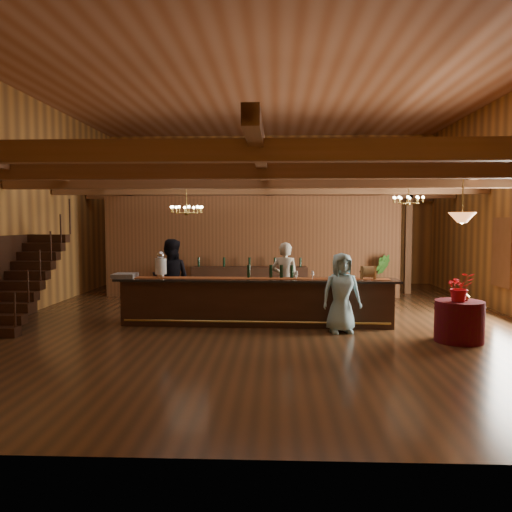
{
  "coord_description": "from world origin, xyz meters",
  "views": [
    {
      "loc": [
        0.24,
        -11.72,
        2.33
      ],
      "look_at": [
        -0.25,
        0.55,
        1.47
      ],
      "focal_mm": 35.0,
      "sensor_mm": 36.0,
      "label": 1
    }
  ],
  "objects_px": {
    "backbar_shelf": "(249,283)",
    "raffle_drum": "(368,272)",
    "chandelier_left": "(187,209)",
    "chandelier_right": "(409,200)",
    "beverage_dispenser": "(161,265)",
    "round_table": "(459,321)",
    "pendant_lamp": "(462,217)",
    "tasting_bar": "(256,301)",
    "bartender": "(285,280)",
    "floor_plant": "(378,277)",
    "staff_second": "(171,279)",
    "guest": "(341,293)"
  },
  "relations": [
    {
      "from": "round_table",
      "to": "pendant_lamp",
      "type": "height_order",
      "value": "pendant_lamp"
    },
    {
      "from": "tasting_bar",
      "to": "round_table",
      "type": "distance_m",
      "value": 4.23
    },
    {
      "from": "chandelier_right",
      "to": "pendant_lamp",
      "type": "distance_m",
      "value": 3.74
    },
    {
      "from": "beverage_dispenser",
      "to": "raffle_drum",
      "type": "xyz_separation_m",
      "value": [
        4.64,
        -0.22,
        -0.11
      ]
    },
    {
      "from": "raffle_drum",
      "to": "backbar_shelf",
      "type": "height_order",
      "value": "raffle_drum"
    },
    {
      "from": "guest",
      "to": "floor_plant",
      "type": "height_order",
      "value": "guest"
    },
    {
      "from": "raffle_drum",
      "to": "round_table",
      "type": "distance_m",
      "value": 2.16
    },
    {
      "from": "bartender",
      "to": "guest",
      "type": "height_order",
      "value": "bartender"
    },
    {
      "from": "round_table",
      "to": "bartender",
      "type": "relative_size",
      "value": 0.5
    },
    {
      "from": "backbar_shelf",
      "to": "guest",
      "type": "bearing_deg",
      "value": -68.14
    },
    {
      "from": "beverage_dispenser",
      "to": "staff_second",
      "type": "height_order",
      "value": "staff_second"
    },
    {
      "from": "backbar_shelf",
      "to": "chandelier_left",
      "type": "xyz_separation_m",
      "value": [
        -1.44,
        -2.44,
        2.14
      ]
    },
    {
      "from": "tasting_bar",
      "to": "chandelier_left",
      "type": "distance_m",
      "value": 3.06
    },
    {
      "from": "backbar_shelf",
      "to": "floor_plant",
      "type": "xyz_separation_m",
      "value": [
        3.87,
        0.18,
        0.19
      ]
    },
    {
      "from": "raffle_drum",
      "to": "floor_plant",
      "type": "xyz_separation_m",
      "value": [
        1.05,
        4.07,
        -0.56
      ]
    },
    {
      "from": "floor_plant",
      "to": "bartender",
      "type": "bearing_deg",
      "value": -132.6
    },
    {
      "from": "bartender",
      "to": "chandelier_left",
      "type": "bearing_deg",
      "value": 5.44
    },
    {
      "from": "beverage_dispenser",
      "to": "round_table",
      "type": "relative_size",
      "value": 0.65
    },
    {
      "from": "tasting_bar",
      "to": "chandelier_right",
      "type": "xyz_separation_m",
      "value": [
        3.95,
        2.31,
        2.37
      ]
    },
    {
      "from": "backbar_shelf",
      "to": "chandelier_right",
      "type": "relative_size",
      "value": 4.31
    },
    {
      "from": "backbar_shelf",
      "to": "round_table",
      "type": "xyz_separation_m",
      "value": [
        4.34,
        -5.17,
        -0.09
      ]
    },
    {
      "from": "tasting_bar",
      "to": "staff_second",
      "type": "height_order",
      "value": "staff_second"
    },
    {
      "from": "round_table",
      "to": "bartender",
      "type": "distance_m",
      "value": 4.04
    },
    {
      "from": "backbar_shelf",
      "to": "chandelier_left",
      "type": "bearing_deg",
      "value": -124.58
    },
    {
      "from": "chandelier_right",
      "to": "backbar_shelf",
      "type": "bearing_deg",
      "value": 161.15
    },
    {
      "from": "tasting_bar",
      "to": "round_table",
      "type": "xyz_separation_m",
      "value": [
        3.99,
        -1.39,
        -0.13
      ]
    },
    {
      "from": "staff_second",
      "to": "beverage_dispenser",
      "type": "bearing_deg",
      "value": 85.91
    },
    {
      "from": "beverage_dispenser",
      "to": "floor_plant",
      "type": "xyz_separation_m",
      "value": [
        5.69,
        3.85,
        -0.67
      ]
    },
    {
      "from": "beverage_dispenser",
      "to": "chandelier_left",
      "type": "relative_size",
      "value": 0.75
    },
    {
      "from": "bartender",
      "to": "pendant_lamp",
      "type": "bearing_deg",
      "value": 162.76
    },
    {
      "from": "backbar_shelf",
      "to": "staff_second",
      "type": "bearing_deg",
      "value": -122.81
    },
    {
      "from": "round_table",
      "to": "chandelier_left",
      "type": "bearing_deg",
      "value": 154.73
    },
    {
      "from": "tasting_bar",
      "to": "backbar_shelf",
      "type": "distance_m",
      "value": 3.79
    },
    {
      "from": "backbar_shelf",
      "to": "chandelier_right",
      "type": "height_order",
      "value": "chandelier_right"
    },
    {
      "from": "chandelier_right",
      "to": "bartender",
      "type": "xyz_separation_m",
      "value": [
        -3.28,
        -1.46,
        -1.98
      ]
    },
    {
      "from": "staff_second",
      "to": "floor_plant",
      "type": "relative_size",
      "value": 1.42
    },
    {
      "from": "round_table",
      "to": "pendant_lamp",
      "type": "relative_size",
      "value": 1.02
    },
    {
      "from": "chandelier_right",
      "to": "pendant_lamp",
      "type": "xyz_separation_m",
      "value": [
        0.05,
        -3.7,
        -0.5
      ]
    },
    {
      "from": "beverage_dispenser",
      "to": "chandelier_right",
      "type": "bearing_deg",
      "value": 19.79
    },
    {
      "from": "beverage_dispenser",
      "to": "guest",
      "type": "bearing_deg",
      "value": -11.19
    },
    {
      "from": "chandelier_left",
      "to": "chandelier_right",
      "type": "xyz_separation_m",
      "value": [
        5.74,
        0.98,
        0.27
      ]
    },
    {
      "from": "backbar_shelf",
      "to": "raffle_drum",
      "type": "bearing_deg",
      "value": -58.15
    },
    {
      "from": "guest",
      "to": "round_table",
      "type": "bearing_deg",
      "value": -26.94
    },
    {
      "from": "staff_second",
      "to": "raffle_drum",
      "type": "bearing_deg",
      "value": 177.44
    },
    {
      "from": "chandelier_right",
      "to": "beverage_dispenser",
      "type": "bearing_deg",
      "value": -160.21
    },
    {
      "from": "beverage_dispenser",
      "to": "round_table",
      "type": "bearing_deg",
      "value": -13.7
    },
    {
      "from": "tasting_bar",
      "to": "pendant_lamp",
      "type": "bearing_deg",
      "value": -17.72
    },
    {
      "from": "tasting_bar",
      "to": "floor_plant",
      "type": "relative_size",
      "value": 4.71
    },
    {
      "from": "tasting_bar",
      "to": "bartender",
      "type": "xyz_separation_m",
      "value": [
        0.67,
        0.85,
        0.38
      ]
    },
    {
      "from": "guest",
      "to": "pendant_lamp",
      "type": "bearing_deg",
      "value": -26.94
    }
  ]
}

